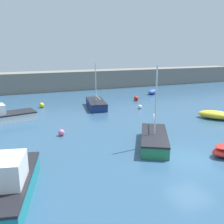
% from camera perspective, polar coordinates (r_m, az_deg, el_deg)
% --- Properties ---
extents(ground_plane, '(120.00, 120.00, 0.20)m').
position_cam_1_polar(ground_plane, '(15.78, 17.77, -10.52)').
color(ground_plane, '#2D5170').
extents(harbor_breakwater, '(62.28, 3.72, 2.92)m').
position_cam_1_polar(harbor_breakwater, '(40.98, -8.71, 7.22)').
color(harbor_breakwater, slate).
rests_on(harbor_breakwater, ground_plane).
extents(rowboat_white_midwater, '(3.11, 3.36, 0.76)m').
position_cam_1_polar(rowboat_white_midwater, '(25.12, 22.59, -0.59)').
color(rowboat_white_midwater, yellow).
rests_on(rowboat_white_midwater, ground_plane).
extents(sailboat_tall_mast, '(3.82, 4.95, 5.35)m').
position_cam_1_polar(sailboat_tall_mast, '(17.07, 9.61, -6.17)').
color(sailboat_tall_mast, '#287A4C').
rests_on(sailboat_tall_mast, ground_plane).
extents(cabin_cruiser_white, '(3.17, 5.67, 2.09)m').
position_cam_1_polar(cabin_cruiser_white, '(11.85, -22.84, -14.97)').
color(cabin_cruiser_white, teal).
rests_on(cabin_cruiser_white, ground_plane).
extents(fishing_dinghy_green, '(2.23, 1.92, 0.70)m').
position_cam_1_polar(fishing_dinghy_green, '(36.51, 9.26, 4.60)').
color(fishing_dinghy_green, '#2D56B7').
rests_on(fishing_dinghy_green, ground_plane).
extents(sailboat_twin_hulled, '(2.50, 5.26, 4.86)m').
position_cam_1_polar(sailboat_twin_hulled, '(27.61, -3.65, 1.85)').
color(sailboat_twin_hulled, navy).
rests_on(sailboat_twin_hulled, ground_plane).
extents(mooring_buoy_yellow, '(0.56, 0.56, 0.56)m').
position_cam_1_polar(mooring_buoy_yellow, '(28.74, -15.78, 1.52)').
color(mooring_buoy_yellow, yellow).
rests_on(mooring_buoy_yellow, ground_plane).
extents(mooring_buoy_pink, '(0.48, 0.48, 0.48)m').
position_cam_1_polar(mooring_buoy_pink, '(19.13, -11.49, -4.62)').
color(mooring_buoy_pink, '#EA668C').
rests_on(mooring_buoy_pink, ground_plane).
extents(mooring_buoy_red, '(0.59, 0.59, 0.59)m').
position_cam_1_polar(mooring_buoy_red, '(31.54, 5.54, 3.12)').
color(mooring_buoy_red, red).
rests_on(mooring_buoy_red, ground_plane).
extents(mooring_buoy_white, '(0.44, 0.44, 0.44)m').
position_cam_1_polar(mooring_buoy_white, '(27.31, 6.41, 1.20)').
color(mooring_buoy_white, white).
rests_on(mooring_buoy_white, ground_plane).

